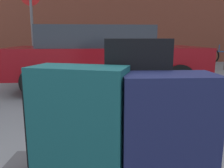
# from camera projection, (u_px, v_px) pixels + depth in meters

# --- Properties ---
(suitcase_charcoal_front_left) EXTENTS (0.42, 0.30, 0.59)m
(suitcase_charcoal_front_left) POSITION_uv_depth(u_px,v_px,m) (135.00, 135.00, 1.31)
(suitcase_charcoal_front_left) COLOR #2D2D33
(suitcase_charcoal_front_left) RESTS_ON luggage_cart
(suitcase_teal_center) EXTENTS (0.47, 0.30, 0.71)m
(suitcase_teal_center) POSITION_uv_depth(u_px,v_px,m) (80.00, 140.00, 1.11)
(suitcase_teal_center) COLOR #144C51
(suitcase_teal_center) RESTS_ON luggage_cart
(suitcase_black_rear_left) EXTENTS (0.38, 0.29, 0.64)m
(suitcase_black_rear_left) POSITION_uv_depth(u_px,v_px,m) (56.00, 122.00, 1.44)
(suitcase_black_rear_left) COLOR black
(suitcase_black_rear_left) RESTS_ON luggage_cart
(suitcase_navy_front_right) EXTENTS (0.44, 0.27, 0.68)m
(suitcase_navy_front_right) POSITION_uv_depth(u_px,v_px,m) (166.00, 145.00, 1.09)
(suitcase_navy_front_right) COLOR #191E47
(suitcase_navy_front_right) RESTS_ON luggage_cart
(duffel_bag_black_topmost_pile) EXTENTS (0.34, 0.23, 0.24)m
(duffel_bag_black_topmost_pile) POSITION_uv_depth(u_px,v_px,m) (136.00, 62.00, 1.23)
(duffel_bag_black_topmost_pile) COLOR black
(duffel_bag_black_topmost_pile) RESTS_ON suitcase_charcoal_front_left
(parked_car) EXTENTS (4.49, 2.33, 1.42)m
(parked_car) POSITION_uv_depth(u_px,v_px,m) (104.00, 56.00, 5.39)
(parked_car) COLOR maroon
(parked_car) RESTS_ON ground_plane
(bicycle_leaning) EXTENTS (1.70, 0.57, 0.96)m
(bicycle_leaning) POSITION_uv_depth(u_px,v_px,m) (223.00, 56.00, 10.25)
(bicycle_leaning) COLOR black
(bicycle_leaning) RESTS_ON ground_plane
(bollard_kerb_near) EXTENTS (0.21, 0.21, 0.66)m
(bollard_kerb_near) POSITION_uv_depth(u_px,v_px,m) (190.00, 61.00, 8.66)
(bollard_kerb_near) COLOR #72665B
(bollard_kerb_near) RESTS_ON ground_plane
(no_parking_sign) EXTENTS (0.49, 0.12, 2.47)m
(no_parking_sign) POSITION_uv_depth(u_px,v_px,m) (32.00, 24.00, 6.08)
(no_parking_sign) COLOR slate
(no_parking_sign) RESTS_ON ground_plane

